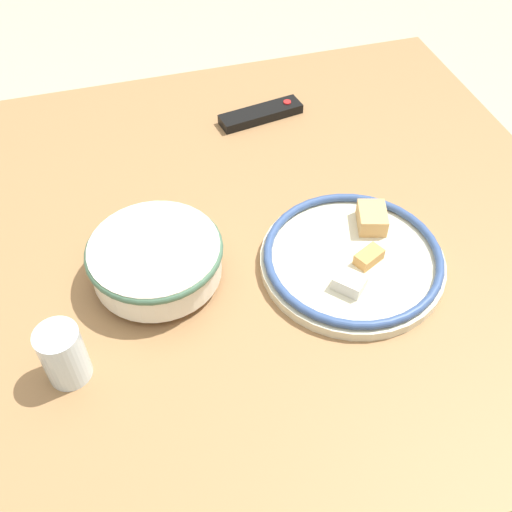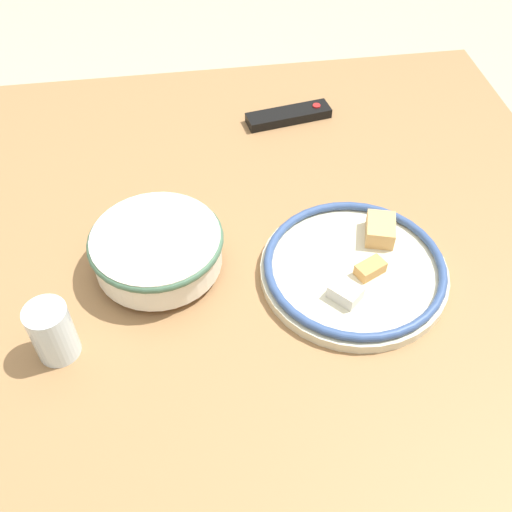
{
  "view_description": "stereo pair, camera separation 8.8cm",
  "coord_description": "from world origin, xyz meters",
  "px_view_note": "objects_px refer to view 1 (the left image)",
  "views": [
    {
      "loc": [
        -0.08,
        -0.71,
        1.5
      ],
      "look_at": [
        0.1,
        -0.09,
        0.79
      ],
      "focal_mm": 42.0,
      "sensor_mm": 36.0,
      "label": 1
    },
    {
      "loc": [
        0.01,
        -0.73,
        1.5
      ],
      "look_at": [
        0.1,
        -0.09,
        0.79
      ],
      "focal_mm": 42.0,
      "sensor_mm": 36.0,
      "label": 2
    }
  ],
  "objects_px": {
    "noodle_bowl": "(156,259)",
    "tv_remote": "(261,114)",
    "drinking_glass": "(63,355)",
    "food_plate": "(353,258)"
  },
  "relations": [
    {
      "from": "food_plate",
      "to": "noodle_bowl",
      "type": "bearing_deg",
      "value": 168.41
    },
    {
      "from": "tv_remote",
      "to": "drinking_glass",
      "type": "bearing_deg",
      "value": -49.61
    },
    {
      "from": "food_plate",
      "to": "tv_remote",
      "type": "bearing_deg",
      "value": 93.4
    },
    {
      "from": "food_plate",
      "to": "tv_remote",
      "type": "xyz_separation_m",
      "value": [
        -0.03,
        0.44,
        -0.01
      ]
    },
    {
      "from": "tv_remote",
      "to": "noodle_bowl",
      "type": "bearing_deg",
      "value": -46.67
    },
    {
      "from": "noodle_bowl",
      "to": "tv_remote",
      "type": "relative_size",
      "value": 1.17
    },
    {
      "from": "food_plate",
      "to": "drinking_glass",
      "type": "xyz_separation_m",
      "value": [
        -0.47,
        -0.08,
        0.03
      ]
    },
    {
      "from": "noodle_bowl",
      "to": "food_plate",
      "type": "height_order",
      "value": "noodle_bowl"
    },
    {
      "from": "noodle_bowl",
      "to": "food_plate",
      "type": "distance_m",
      "value": 0.32
    },
    {
      "from": "food_plate",
      "to": "tv_remote",
      "type": "height_order",
      "value": "food_plate"
    }
  ]
}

